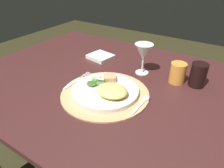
# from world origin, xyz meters

# --- Properties ---
(dining_table) EXTENTS (1.33, 0.93, 0.75)m
(dining_table) POSITION_xyz_m (0.00, 0.00, 0.60)
(dining_table) COLOR #3F1E1D
(dining_table) RESTS_ON ground
(placemat) EXTENTS (0.34, 0.34, 0.01)m
(placemat) POSITION_xyz_m (0.01, -0.10, 0.75)
(placemat) COLOR tan
(placemat) RESTS_ON dining_table
(dinner_plate) EXTENTS (0.26, 0.26, 0.02)m
(dinner_plate) POSITION_xyz_m (0.01, -0.10, 0.76)
(dinner_plate) COLOR silver
(dinner_plate) RESTS_ON placemat
(pasta_serving) EXTENTS (0.13, 0.11, 0.03)m
(pasta_serving) POSITION_xyz_m (0.06, -0.12, 0.79)
(pasta_serving) COLOR #E0CB6A
(pasta_serving) RESTS_ON dinner_plate
(salad_greens) EXTENTS (0.08, 0.09, 0.02)m
(salad_greens) POSITION_xyz_m (-0.04, -0.09, 0.78)
(salad_greens) COLOR #417434
(salad_greens) RESTS_ON dinner_plate
(bread_piece) EXTENTS (0.07, 0.07, 0.02)m
(bread_piece) POSITION_xyz_m (-0.01, -0.04, 0.78)
(bread_piece) COLOR tan
(bread_piece) RESTS_ON dinner_plate
(fork) EXTENTS (0.02, 0.17, 0.00)m
(fork) POSITION_xyz_m (-0.14, -0.10, 0.76)
(fork) COLOR silver
(fork) RESTS_ON placemat
(spoon) EXTENTS (0.02, 0.13, 0.01)m
(spoon) POSITION_xyz_m (0.17, -0.08, 0.76)
(spoon) COLOR silver
(spoon) RESTS_ON placemat
(napkin) EXTENTS (0.14, 0.13, 0.02)m
(napkin) POSITION_xyz_m (-0.20, 0.16, 0.76)
(napkin) COLOR white
(napkin) RESTS_ON dining_table
(wine_glass) EXTENTS (0.08, 0.08, 0.14)m
(wine_glass) POSITION_xyz_m (0.06, 0.13, 0.85)
(wine_glass) COLOR silver
(wine_glass) RESTS_ON dining_table
(amber_tumbler) EXTENTS (0.07, 0.07, 0.09)m
(amber_tumbler) POSITION_xyz_m (0.22, 0.14, 0.79)
(amber_tumbler) COLOR orange
(amber_tumbler) RESTS_ON dining_table
(dark_tumbler) EXTENTS (0.07, 0.07, 0.10)m
(dark_tumbler) POSITION_xyz_m (0.30, 0.15, 0.80)
(dark_tumbler) COLOR black
(dark_tumbler) RESTS_ON dining_table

